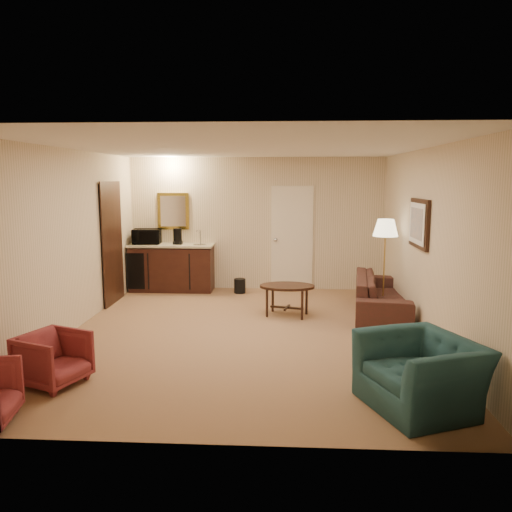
{
  "coord_description": "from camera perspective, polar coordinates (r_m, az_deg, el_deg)",
  "views": [
    {
      "loc": [
        0.54,
        -6.81,
        2.17
      ],
      "look_at": [
        0.13,
        0.5,
        1.04
      ],
      "focal_mm": 35.0,
      "sensor_mm": 36.0,
      "label": 1
    }
  ],
  "objects": [
    {
      "name": "microwave",
      "position": [
        9.98,
        -12.39,
        2.38
      ],
      "size": [
        0.56,
        0.35,
        0.36
      ],
      "primitive_type": "imported",
      "rotation": [
        0.0,
        0.0,
        0.1
      ],
      "color": "black",
      "rests_on": "wetbar_cabinet"
    },
    {
      "name": "room_walls",
      "position": [
        7.62,
        -1.59,
        5.32
      ],
      "size": [
        5.02,
        6.01,
        2.61
      ],
      "color": "beige",
      "rests_on": "ground"
    },
    {
      "name": "rose_chair_near",
      "position": [
        5.82,
        -22.17,
        -10.57
      ],
      "size": [
        0.75,
        0.77,
        0.62
      ],
      "primitive_type": "imported",
      "rotation": [
        0.0,
        0.0,
        1.2
      ],
      "color": "maroon",
      "rests_on": "ground"
    },
    {
      "name": "ground",
      "position": [
        7.17,
        -1.27,
        -8.88
      ],
      "size": [
        6.0,
        6.0,
        0.0
      ],
      "primitive_type": "plane",
      "color": "#8E6948",
      "rests_on": "ground"
    },
    {
      "name": "waste_bin",
      "position": [
        9.64,
        -1.86,
        -3.43
      ],
      "size": [
        0.27,
        0.27,
        0.28
      ],
      "primitive_type": "cylinder",
      "rotation": [
        0.0,
        0.0,
        -0.24
      ],
      "color": "black",
      "rests_on": "ground"
    },
    {
      "name": "teal_armchair",
      "position": [
        5.09,
        18.31,
        -11.39
      ],
      "size": [
        1.02,
        1.23,
        0.91
      ],
      "primitive_type": "imported",
      "rotation": [
        0.0,
        0.0,
        -1.19
      ],
      "color": "#1F494D",
      "rests_on": "ground"
    },
    {
      "name": "sofa",
      "position": [
        8.4,
        14.21,
        -3.59
      ],
      "size": [
        0.92,
        2.19,
        0.83
      ],
      "primitive_type": "imported",
      "rotation": [
        0.0,
        0.0,
        1.43
      ],
      "color": "black",
      "rests_on": "ground"
    },
    {
      "name": "wetbar_cabinet",
      "position": [
        9.93,
        -9.58,
        -1.3
      ],
      "size": [
        1.64,
        0.58,
        0.92
      ],
      "primitive_type": "cube",
      "color": "#331810",
      "rests_on": "ground"
    },
    {
      "name": "coffee_table",
      "position": [
        8.05,
        3.56,
        -5.08
      ],
      "size": [
        0.99,
        0.78,
        0.5
      ],
      "primitive_type": "cube",
      "rotation": [
        0.0,
        0.0,
        -0.24
      ],
      "color": "black",
      "rests_on": "ground"
    },
    {
      "name": "floor_lamp",
      "position": [
        8.5,
        14.44,
        -1.03
      ],
      "size": [
        0.45,
        0.45,
        1.54
      ],
      "primitive_type": "cube",
      "rotation": [
        0.0,
        0.0,
        -0.11
      ],
      "color": "#B6903C",
      "rests_on": "ground"
    },
    {
      "name": "coffee_maker",
      "position": [
        9.83,
        -8.95,
        2.23
      ],
      "size": [
        0.21,
        0.21,
        0.31
      ],
      "primitive_type": "cylinder",
      "rotation": [
        0.0,
        0.0,
        -0.3
      ],
      "color": "black",
      "rests_on": "wetbar_cabinet"
    }
  ]
}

